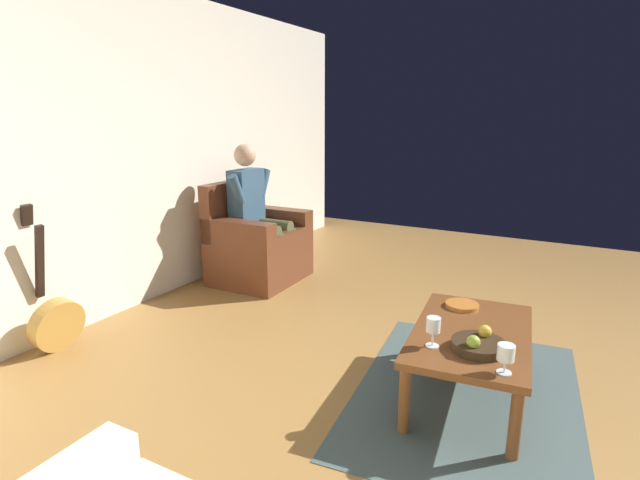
# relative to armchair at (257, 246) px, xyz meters

# --- Properties ---
(ground_plane) EXTENTS (7.60, 7.60, 0.00)m
(ground_plane) POSITION_rel_armchair_xyz_m (0.86, 2.65, -0.34)
(ground_plane) COLOR olive
(wall_back) EXTENTS (6.50, 0.06, 2.60)m
(wall_back) POSITION_rel_armchair_xyz_m (0.86, -0.55, 0.96)
(wall_back) COLOR silver
(wall_back) RESTS_ON ground
(rug) EXTENTS (1.85, 1.39, 0.01)m
(rug) POSITION_rel_armchair_xyz_m (1.12, 2.28, -0.34)
(rug) COLOR #40514F
(rug) RESTS_ON ground
(armchair) EXTENTS (0.85, 0.74, 0.96)m
(armchair) POSITION_rel_armchair_xyz_m (0.00, 0.00, 0.00)
(armchair) COLOR #5B2E1A
(armchair) RESTS_ON ground
(person_seated) EXTENTS (0.63, 0.59, 1.31)m
(person_seated) POSITION_rel_armchair_xyz_m (-0.00, 0.02, 0.36)
(person_seated) COLOR #325068
(person_seated) RESTS_ON ground
(coffee_table) EXTENTS (1.10, 0.73, 0.41)m
(coffee_table) POSITION_rel_armchair_xyz_m (1.12, 2.28, 0.01)
(coffee_table) COLOR brown
(coffee_table) RESTS_ON ground
(guitar) EXTENTS (0.37, 0.28, 1.02)m
(guitar) POSITION_rel_armchair_xyz_m (1.88, -0.34, -0.12)
(guitar) COLOR #B38237
(guitar) RESTS_ON ground
(wine_glass_near) EXTENTS (0.08, 0.08, 0.14)m
(wine_glass_near) POSITION_rel_armchair_xyz_m (1.52, 2.51, 0.16)
(wine_glass_near) COLOR silver
(wine_glass_near) RESTS_ON coffee_table
(wine_glass_far) EXTENTS (0.07, 0.07, 0.16)m
(wine_glass_far) POSITION_rel_armchair_xyz_m (1.41, 2.13, 0.18)
(wine_glass_far) COLOR silver
(wine_glass_far) RESTS_ON coffee_table
(fruit_bowl) EXTENTS (0.28, 0.28, 0.11)m
(fruit_bowl) POSITION_rel_armchair_xyz_m (1.34, 2.35, 0.10)
(fruit_bowl) COLOR #312214
(fruit_bowl) RESTS_ON coffee_table
(decorative_dish) EXTENTS (0.21, 0.21, 0.02)m
(decorative_dish) POSITION_rel_armchair_xyz_m (0.79, 2.15, 0.08)
(decorative_dish) COLOR #B6692A
(decorative_dish) RESTS_ON coffee_table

